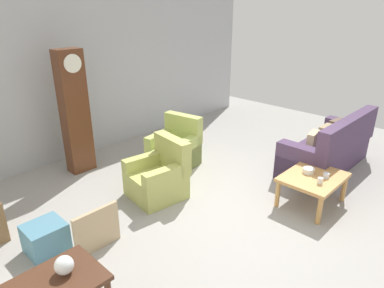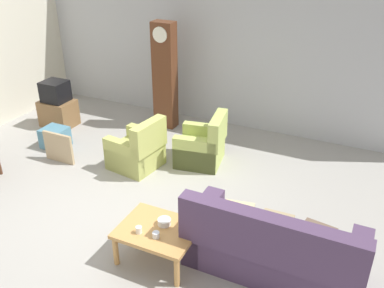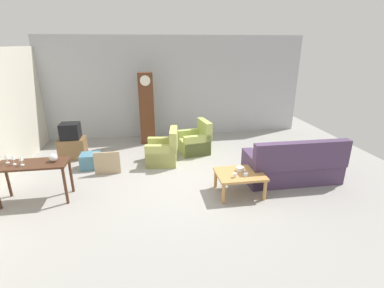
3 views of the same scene
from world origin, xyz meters
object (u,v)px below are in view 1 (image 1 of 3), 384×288
Objects in this scene: glass_dome_cloche at (64,265)px; bowl_white_stacked at (308,171)px; framed_picture_leaning at (97,230)px; grandfather_clock at (75,113)px; coffee_table_wood at (313,180)px; couch_floral at (329,150)px; cup_blue_rimmed at (326,175)px; cup_white_porcelain at (320,181)px; storage_box_blue at (46,238)px; armchair_olive_far at (175,150)px; armchair_olive_near at (159,178)px.

glass_dome_cloche reaches higher than bowl_white_stacked.
grandfather_clock is at bearing 65.23° from framed_picture_leaning.
bowl_white_stacked is (0.04, 0.10, 0.11)m from coffee_table_wood.
couch_floral reaches higher than cup_blue_rimmed.
cup_blue_rimmed is at bearing -83.88° from bowl_white_stacked.
cup_blue_rimmed is at bearing -63.28° from grandfather_clock.
cup_blue_rimmed is at bearing 3.44° from cup_white_porcelain.
cup_white_porcelain is 0.53× the size of bowl_white_stacked.
grandfather_clock is 2.44m from storage_box_blue.
armchair_olive_far is 2.85m from storage_box_blue.
framed_picture_leaning is at bearing 49.35° from glass_dome_cloche.
framed_picture_leaning reaches higher than bowl_white_stacked.
grandfather_clock reaches higher than coffee_table_wood.
framed_picture_leaning is at bearing 151.39° from cup_blue_rimmed.
cup_white_porcelain is at bearing -30.88° from framed_picture_leaning.
cup_blue_rimmed is (0.06, -0.16, 0.10)m from coffee_table_wood.
armchair_olive_far is at bearing 32.81° from glass_dome_cloche.
grandfather_clock reaches higher than bowl_white_stacked.
coffee_table_wood is 0.20m from cup_blue_rimmed.
couch_floral is 23.69× the size of cup_white_porcelain.
grandfather_clock reaches higher than cup_white_porcelain.
couch_floral is 1.40m from cup_blue_rimmed.
storage_box_blue is at bearing 149.22° from cup_blue_rimmed.
armchair_olive_near is 0.96× the size of coffee_table_wood.
bowl_white_stacked is at bearing 53.75° from cup_white_porcelain.
bowl_white_stacked is (1.47, -1.74, 0.20)m from armchair_olive_near.
framed_picture_leaning reaches higher than storage_box_blue.
armchair_olive_far is 5.85× the size of glass_dome_cloche.
couch_floral reaches higher than framed_picture_leaning.
couch_floral is 2.29× the size of armchair_olive_near.
glass_dome_cloche is at bearing 170.26° from cup_white_porcelain.
coffee_table_wood reaches higher than storage_box_blue.
glass_dome_cloche reaches higher than storage_box_blue.
couch_floral is at bearing -17.75° from storage_box_blue.
bowl_white_stacked is (-0.03, 0.26, 0.00)m from cup_blue_rimmed.
cup_white_porcelain is at bearing -133.84° from coffee_table_wood.
bowl_white_stacked reaches higher than cup_blue_rimmed.
grandfather_clock is at bearing 59.64° from glass_dome_cloche.
armchair_olive_far is 2.03× the size of storage_box_blue.
armchair_olive_near is 1.13m from armchair_olive_far.
cup_white_porcelain reaches higher than coffee_table_wood.
cup_blue_rimmed is (1.87, -3.72, -0.58)m from grandfather_clock.
armchair_olive_far is (-1.85, 2.11, -0.05)m from couch_floral.
armchair_olive_near reaches higher than bowl_white_stacked.
glass_dome_cloche is (-0.38, -1.40, 0.69)m from storage_box_blue.
cup_blue_rimmed is at bearing -30.78° from storage_box_blue.
cup_white_porcelain is at bearing -32.78° from storage_box_blue.
glass_dome_cloche is (-2.21, -1.41, 0.57)m from armchair_olive_near.
armchair_olive_near is at bearing 17.54° from framed_picture_leaning.
cup_white_porcelain reaches higher than cup_blue_rimmed.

